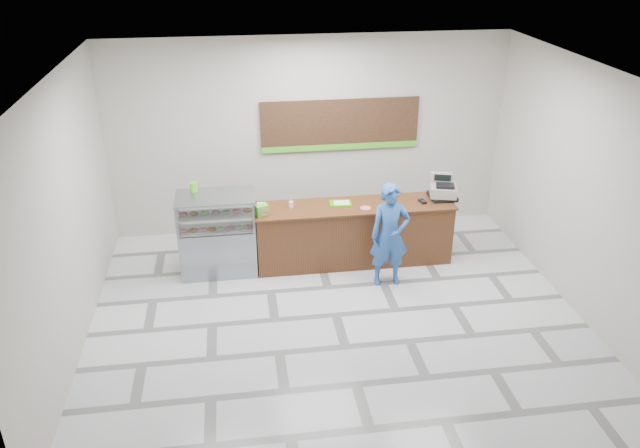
{
  "coord_description": "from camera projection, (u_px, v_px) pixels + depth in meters",
  "views": [
    {
      "loc": [
        -1.31,
        -7.47,
        5.18
      ],
      "look_at": [
        -0.11,
        0.9,
        1.05
      ],
      "focal_mm": 35.0,
      "sensor_mm": 36.0,
      "label": 1
    }
  ],
  "objects": [
    {
      "name": "green_cup_left",
      "position": [
        194.0,
        187.0,
        9.8
      ],
      "size": [
        0.1,
        0.1,
        0.15
      ],
      "primitive_type": "cylinder",
      "color": "#4BBD27",
      "rests_on": "display_case"
    },
    {
      "name": "promo_box",
      "position": [
        262.0,
        210.0,
        9.7
      ],
      "size": [
        0.23,
        0.19,
        0.17
      ],
      "primitive_type": "cube",
      "rotation": [
        0.0,
        0.0,
        0.34
      ],
      "color": "#4BBD27",
      "rests_on": "sales_counter"
    },
    {
      "name": "straw_cup",
      "position": [
        291.0,
        205.0,
        9.97
      ],
      "size": [
        0.07,
        0.07,
        0.11
      ],
      "primitive_type": "cylinder",
      "color": "silver",
      "rests_on": "sales_counter"
    },
    {
      "name": "serving_tray",
      "position": [
        341.0,
        203.0,
        10.13
      ],
      "size": [
        0.37,
        0.28,
        0.02
      ],
      "rotation": [
        0.0,
        0.0,
        -0.06
      ],
      "color": "#3AB101",
      "rests_on": "sales_counter"
    },
    {
      "name": "floor",
      "position": [
        336.0,
        315.0,
        9.09
      ],
      "size": [
        7.0,
        7.0,
        0.0
      ],
      "primitive_type": "plane",
      "color": "silver",
      "rests_on": "ground"
    },
    {
      "name": "back_wall",
      "position": [
        309.0,
        136.0,
        10.99
      ],
      "size": [
        7.0,
        0.0,
        7.0
      ],
      "primitive_type": "plane",
      "rotation": [
        1.57,
        0.0,
        0.0
      ],
      "color": "#B5B1A7",
      "rests_on": "floor"
    },
    {
      "name": "card_terminal",
      "position": [
        422.0,
        201.0,
        10.17
      ],
      "size": [
        0.11,
        0.17,
        0.04
      ],
      "primitive_type": "cube",
      "rotation": [
        0.0,
        0.0,
        0.23
      ],
      "color": "black",
      "rests_on": "sales_counter"
    },
    {
      "name": "donut_decal",
      "position": [
        365.0,
        208.0,
        9.98
      ],
      "size": [
        0.17,
        0.17,
        0.0
      ],
      "primitive_type": "cylinder",
      "color": "#DA6582",
      "rests_on": "sales_counter"
    },
    {
      "name": "display_case",
      "position": [
        217.0,
        233.0,
        9.95
      ],
      "size": [
        1.22,
        0.72,
        1.33
      ],
      "color": "gray",
      "rests_on": "floor"
    },
    {
      "name": "sales_counter",
      "position": [
        354.0,
        233.0,
        10.31
      ],
      "size": [
        3.26,
        0.76,
        1.03
      ],
      "color": "#572F19",
      "rests_on": "floor"
    },
    {
      "name": "green_cup_right",
      "position": [
        193.0,
        187.0,
        9.79
      ],
      "size": [
        0.1,
        0.1,
        0.15
      ],
      "primitive_type": "cylinder",
      "color": "#4BBD27",
      "rests_on": "display_case"
    },
    {
      "name": "napkin_box",
      "position": [
        261.0,
        207.0,
        9.88
      ],
      "size": [
        0.15,
        0.15,
        0.11
      ],
      "primitive_type": "cube",
      "rotation": [
        0.0,
        0.0,
        -0.11
      ],
      "color": "white",
      "rests_on": "sales_counter"
    },
    {
      "name": "ceiling",
      "position": [
        339.0,
        74.0,
        7.55
      ],
      "size": [
        7.0,
        7.0,
        0.0
      ],
      "primitive_type": "plane",
      "rotation": [
        3.14,
        0.0,
        0.0
      ],
      "color": "silver",
      "rests_on": "back_wall"
    },
    {
      "name": "menu_board",
      "position": [
        340.0,
        126.0,
        10.94
      ],
      "size": [
        2.8,
        0.06,
        0.9
      ],
      "color": "black",
      "rests_on": "back_wall"
    },
    {
      "name": "cash_register",
      "position": [
        443.0,
        189.0,
        10.28
      ],
      "size": [
        0.52,
        0.54,
        0.4
      ],
      "rotation": [
        0.0,
        0.0,
        -0.26
      ],
      "color": "black",
      "rests_on": "sales_counter"
    },
    {
      "name": "customer",
      "position": [
        390.0,
        235.0,
        9.55
      ],
      "size": [
        0.62,
        0.42,
        1.67
      ],
      "primitive_type": "imported",
      "rotation": [
        0.0,
        0.0,
        -0.04
      ],
      "color": "#2856A3",
      "rests_on": "floor"
    }
  ]
}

